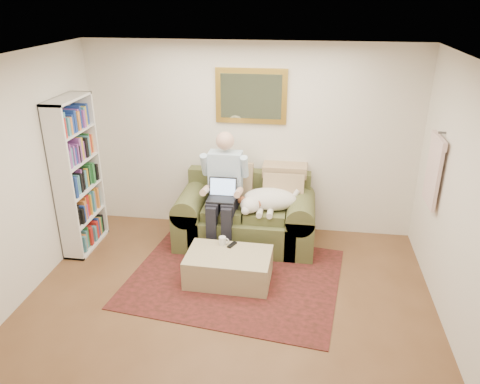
% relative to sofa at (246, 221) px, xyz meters
% --- Properties ---
extents(room_shell, '(4.51, 5.00, 2.61)m').
position_rel_sofa_xyz_m(room_shell, '(-0.01, -1.65, 0.99)').
color(room_shell, brown).
rests_on(room_shell, ground).
extents(rug, '(2.65, 2.23, 0.01)m').
position_rel_sofa_xyz_m(rug, '(-0.01, -0.90, -0.31)').
color(rug, black).
rests_on(rug, room_shell).
extents(sofa, '(1.82, 0.93, 1.09)m').
position_rel_sofa_xyz_m(sofa, '(0.00, 0.00, 0.00)').
color(sofa, brown).
rests_on(sofa, room_shell).
extents(seated_man, '(0.60, 0.86, 1.53)m').
position_rel_sofa_xyz_m(seated_man, '(-0.27, -0.17, 0.45)').
color(seated_man, '#8CB8D8').
rests_on(seated_man, sofa).
extents(laptop, '(0.35, 0.28, 0.26)m').
position_rel_sofa_xyz_m(laptop, '(-0.27, -0.24, 0.49)').
color(laptop, black).
rests_on(laptop, seated_man).
extents(sleeping_dog, '(0.75, 0.47, 0.28)m').
position_rel_sofa_xyz_m(sleeping_dog, '(0.33, -0.09, 0.38)').
color(sleeping_dog, white).
rests_on(sleeping_dog, sofa).
extents(ottoman, '(0.99, 0.65, 0.36)m').
position_rel_sofa_xyz_m(ottoman, '(-0.07, -0.96, -0.14)').
color(ottoman, tan).
rests_on(ottoman, room_shell).
extents(coffee_mug, '(0.08, 0.08, 0.10)m').
position_rel_sofa_xyz_m(coffee_mug, '(-0.18, -0.74, 0.09)').
color(coffee_mug, white).
rests_on(coffee_mug, ottoman).
extents(tv_remote, '(0.11, 0.16, 0.02)m').
position_rel_sofa_xyz_m(tv_remote, '(-0.06, -0.75, 0.05)').
color(tv_remote, black).
rests_on(tv_remote, ottoman).
extents(bookshelf, '(0.28, 0.80, 2.00)m').
position_rel_sofa_xyz_m(bookshelf, '(-2.11, -0.41, 0.69)').
color(bookshelf, white).
rests_on(bookshelf, room_shell).
extents(wall_mirror, '(0.94, 0.04, 0.72)m').
position_rel_sofa_xyz_m(wall_mirror, '(0.00, 0.47, 1.59)').
color(wall_mirror, gold).
rests_on(wall_mirror, room_shell).
extents(hanging_shirt, '(0.06, 0.52, 0.90)m').
position_rel_sofa_xyz_m(hanging_shirt, '(2.18, -0.41, 1.04)').
color(hanging_shirt, beige).
rests_on(hanging_shirt, room_shell).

